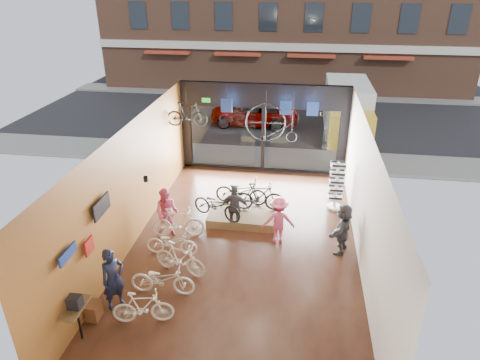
% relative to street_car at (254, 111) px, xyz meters
% --- Properties ---
extents(ground_plane, '(7.00, 12.00, 0.04)m').
position_rel_street_car_xyz_m(ground_plane, '(1.07, -12.00, -0.86)').
color(ground_plane, black).
rests_on(ground_plane, ground).
extents(ceiling, '(7.00, 12.00, 0.04)m').
position_rel_street_car_xyz_m(ceiling, '(1.07, -12.00, 2.98)').
color(ceiling, black).
rests_on(ceiling, ground).
extents(wall_left, '(0.04, 12.00, 3.80)m').
position_rel_street_car_xyz_m(wall_left, '(-2.45, -12.00, 1.06)').
color(wall_left, '#A16724').
rests_on(wall_left, ground).
extents(wall_right, '(0.04, 12.00, 3.80)m').
position_rel_street_car_xyz_m(wall_right, '(4.59, -12.00, 1.06)').
color(wall_right, beige).
rests_on(wall_right, ground).
extents(wall_back, '(7.00, 0.04, 3.80)m').
position_rel_street_car_xyz_m(wall_back, '(1.07, -18.02, 1.06)').
color(wall_back, beige).
rests_on(wall_back, ground).
extents(storefront, '(7.00, 0.26, 3.80)m').
position_rel_street_car_xyz_m(storefront, '(1.07, -6.00, 1.06)').
color(storefront, black).
rests_on(storefront, ground).
extents(exit_sign, '(0.35, 0.06, 0.18)m').
position_rel_street_car_xyz_m(exit_sign, '(-1.33, -6.12, 2.21)').
color(exit_sign, '#198C26').
rests_on(exit_sign, storefront).
extents(street_road, '(30.00, 18.00, 0.02)m').
position_rel_street_car_xyz_m(street_road, '(1.07, 3.00, -0.85)').
color(street_road, black).
rests_on(street_road, ground).
extents(sidewalk_near, '(30.00, 2.40, 0.12)m').
position_rel_street_car_xyz_m(sidewalk_near, '(1.07, -4.80, -0.78)').
color(sidewalk_near, slate).
rests_on(sidewalk_near, ground).
extents(sidewalk_far, '(30.00, 2.00, 0.12)m').
position_rel_street_car_xyz_m(sidewalk_far, '(1.07, 7.00, -0.78)').
color(sidewalk_far, slate).
rests_on(sidewalk_far, ground).
extents(street_car, '(4.92, 1.98, 1.68)m').
position_rel_street_car_xyz_m(street_car, '(0.00, 0.00, 0.00)').
color(street_car, gray).
rests_on(street_car, street_road).
extents(box_truck, '(2.21, 6.62, 2.61)m').
position_rel_street_car_xyz_m(box_truck, '(5.03, -1.00, 0.47)').
color(box_truck, silver).
rests_on(box_truck, street_road).
extents(floor_bike_1, '(1.57, 0.71, 0.91)m').
position_rel_street_car_xyz_m(floor_bike_1, '(-0.93, -15.55, -0.38)').
color(floor_bike_1, beige).
rests_on(floor_bike_1, ground_plane).
extents(floor_bike_2, '(1.76, 0.66, 0.92)m').
position_rel_street_car_xyz_m(floor_bike_2, '(-0.78, -14.45, -0.38)').
color(floor_bike_2, beige).
rests_on(floor_bike_2, ground_plane).
extents(floor_bike_3, '(1.71, 0.91, 0.99)m').
position_rel_street_car_xyz_m(floor_bike_3, '(-0.55, -13.55, -0.34)').
color(floor_bike_3, beige).
rests_on(floor_bike_3, ground_plane).
extents(floor_bike_4, '(1.60, 0.59, 0.83)m').
position_rel_street_car_xyz_m(floor_bike_4, '(-1.05, -12.70, -0.42)').
color(floor_bike_4, beige).
rests_on(floor_bike_4, ground_plane).
extents(floor_bike_5, '(1.79, 0.75, 1.04)m').
position_rel_street_car_xyz_m(floor_bike_5, '(-1.13, -11.72, -0.32)').
color(floor_bike_5, beige).
rests_on(floor_bike_5, ground_plane).
extents(display_platform, '(2.40, 1.80, 0.30)m').
position_rel_street_car_xyz_m(display_platform, '(0.84, -10.21, -0.69)').
color(display_platform, '#4C3B1D').
rests_on(display_platform, ground_plane).
extents(display_bike_left, '(1.93, 1.27, 0.96)m').
position_rel_street_car_xyz_m(display_bike_left, '(-0.00, -10.84, -0.06)').
color(display_bike_left, black).
rests_on(display_bike_left, display_platform).
extents(display_bike_mid, '(1.75, 0.65, 1.03)m').
position_rel_street_car_xyz_m(display_bike_mid, '(1.34, -10.11, -0.02)').
color(display_bike_mid, black).
rests_on(display_bike_mid, display_platform).
extents(display_bike_right, '(1.90, 0.79, 0.98)m').
position_rel_street_car_xyz_m(display_bike_right, '(0.66, -9.74, -0.05)').
color(display_bike_right, black).
rests_on(display_bike_right, display_platform).
extents(customer_0, '(0.70, 0.75, 1.72)m').
position_rel_street_car_xyz_m(customer_0, '(-1.83, -15.10, 0.02)').
color(customer_0, '#161C33').
rests_on(customer_0, ground_plane).
extents(customer_1, '(0.82, 0.65, 1.65)m').
position_rel_street_car_xyz_m(customer_1, '(-1.49, -11.63, -0.01)').
color(customer_1, '#CC4C72').
rests_on(customer_1, ground_plane).
extents(customer_2, '(0.94, 0.40, 1.60)m').
position_rel_street_car_xyz_m(customer_2, '(0.63, -10.94, -0.04)').
color(customer_2, '#3F3F44').
rests_on(customer_2, ground_plane).
extents(customer_3, '(1.11, 0.74, 1.60)m').
position_rel_street_car_xyz_m(customer_3, '(2.11, -11.57, -0.04)').
color(customer_3, '#CC4C72').
rests_on(customer_3, ground_plane).
extents(customer_5, '(0.95, 1.59, 1.63)m').
position_rel_street_car_xyz_m(customer_5, '(4.07, -11.78, -0.02)').
color(customer_5, '#3F3F44').
rests_on(customer_5, ground_plane).
extents(sunglasses_rack, '(0.59, 0.51, 1.83)m').
position_rel_street_car_xyz_m(sunglasses_rack, '(4.02, -9.07, 0.08)').
color(sunglasses_rack, white).
rests_on(sunglasses_rack, ground_plane).
extents(wall_merch, '(0.40, 2.40, 2.60)m').
position_rel_street_car_xyz_m(wall_merch, '(-2.31, -15.50, 0.46)').
color(wall_merch, navy).
rests_on(wall_merch, wall_left).
extents(penny_farthing, '(1.97, 0.06, 1.58)m').
position_rel_street_car_xyz_m(penny_farthing, '(1.58, -7.22, 1.66)').
color(penny_farthing, black).
rests_on(penny_farthing, ceiling).
extents(hung_bike, '(1.61, 0.56, 0.95)m').
position_rel_street_car_xyz_m(hung_bike, '(-1.72, -7.80, 2.09)').
color(hung_bike, black).
rests_on(hung_bike, ceiling).
extents(jersey_left, '(0.45, 0.03, 0.55)m').
position_rel_street_car_xyz_m(jersey_left, '(-0.35, -6.80, 2.21)').
color(jersey_left, '#1E3F99').
rests_on(jersey_left, ceiling).
extents(jersey_mid, '(0.45, 0.03, 0.55)m').
position_rel_street_car_xyz_m(jersey_mid, '(1.99, -6.80, 2.21)').
color(jersey_mid, '#1E3F99').
rests_on(jersey_mid, ceiling).
extents(jersey_right, '(0.45, 0.03, 0.55)m').
position_rel_street_car_xyz_m(jersey_right, '(3.05, -6.80, 2.21)').
color(jersey_right, '#1E3F99').
rests_on(jersey_right, ceiling).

